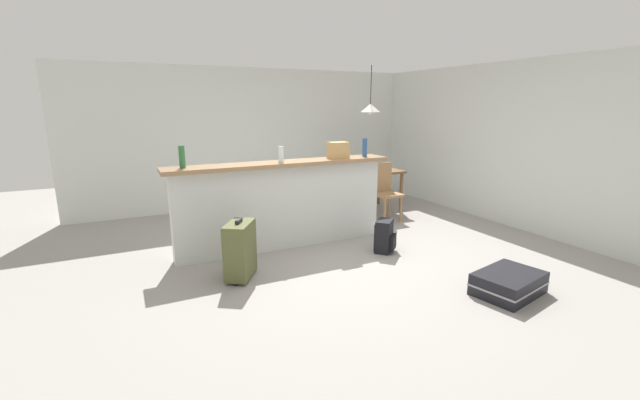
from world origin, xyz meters
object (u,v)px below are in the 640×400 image
object	(u,v)px
bottle_blue	(365,147)
dining_table	(367,175)
bottle_clear	(281,154)
pendant_lamp	(370,108)
grocery_bag	(338,150)
dining_chair_near_partition	(384,189)
suitcase_flat_black	(509,283)
bottle_green	(182,157)
suitcase_upright_olive	(240,250)
backpack_black	(385,237)

from	to	relation	value
bottle_blue	dining_table	distance (m)	1.48
bottle_clear	pendant_lamp	xyz separation A→B (m)	(2.11, 1.20, 0.56)
grocery_bag	pendant_lamp	bearing A→B (deg)	42.74
bottle_clear	dining_chair_near_partition	distance (m)	2.21
dining_table	suitcase_flat_black	distance (m)	3.46
bottle_green	dining_chair_near_partition	distance (m)	3.32
dining_table	suitcase_upright_olive	xyz separation A→B (m)	(-2.80, -1.82, -0.32)
dining_table	dining_chair_near_partition	size ratio (longest dim) A/B	1.18
dining_table	dining_chair_near_partition	world-z (taller)	dining_chair_near_partition
dining_chair_near_partition	suitcase_upright_olive	xyz separation A→B (m)	(-2.77, -1.26, -0.19)
grocery_bag	suitcase_flat_black	world-z (taller)	grocery_bag
dining_chair_near_partition	suitcase_upright_olive	distance (m)	3.05
grocery_bag	suitcase_upright_olive	bearing A→B (deg)	-155.82
backpack_black	dining_chair_near_partition	bearing A→B (deg)	55.30
bottle_green	suitcase_upright_olive	bearing A→B (deg)	-60.76
bottle_blue	dining_table	xyz separation A→B (m)	(0.77, 1.10, -0.62)
bottle_blue	bottle_clear	bearing A→B (deg)	-178.86
dining_chair_near_partition	backpack_black	bearing A→B (deg)	-124.70
suitcase_flat_black	suitcase_upright_olive	bearing A→B (deg)	145.92
grocery_bag	suitcase_upright_olive	xyz separation A→B (m)	(-1.59, -0.72, -0.92)
bottle_blue	dining_table	bearing A→B (deg)	54.89
pendant_lamp	backpack_black	world-z (taller)	pendant_lamp
suitcase_flat_black	bottle_blue	bearing A→B (deg)	97.03
bottle_clear	backpack_black	xyz separation A→B (m)	(1.13, -0.71, -1.04)
bottle_green	dining_chair_near_partition	world-z (taller)	bottle_green
bottle_clear	dining_table	distance (m)	2.40
dining_table	grocery_bag	bearing A→B (deg)	-137.28
pendant_lamp	dining_chair_near_partition	bearing A→B (deg)	-98.79
bottle_green	grocery_bag	xyz separation A→B (m)	(2.02, -0.04, -0.02)
bottle_green	suitcase_upright_olive	distance (m)	1.28
bottle_green	bottle_clear	distance (m)	1.19
bottle_green	dining_chair_near_partition	size ratio (longest dim) A/B	0.27
bottle_clear	backpack_black	world-z (taller)	bottle_clear
bottle_clear	suitcase_flat_black	bearing A→B (deg)	-55.65
dining_chair_near_partition	suitcase_flat_black	xyz separation A→B (m)	(-0.47, -2.82, -0.41)
backpack_black	dining_table	bearing A→B (deg)	63.69
pendant_lamp	backpack_black	xyz separation A→B (m)	(-0.98, -1.91, -1.60)
dining_table	suitcase_flat_black	xyz separation A→B (m)	(-0.49, -3.38, -0.54)
dining_table	pendant_lamp	xyz separation A→B (m)	(0.07, 0.07, 1.15)
bottle_clear	bottle_green	bearing A→B (deg)	177.14
suitcase_upright_olive	bottle_green	bearing A→B (deg)	119.24
pendant_lamp	dining_table	bearing A→B (deg)	-136.87
grocery_bag	suitcase_flat_black	bearing A→B (deg)	-72.73
dining_table	dining_chair_near_partition	distance (m)	0.58
bottle_green	grocery_bag	bearing A→B (deg)	-1.15
pendant_lamp	suitcase_upright_olive	distance (m)	3.74
bottle_clear	pendant_lamp	size ratio (longest dim) A/B	0.25
dining_table	pendant_lamp	size ratio (longest dim) A/B	1.35
bottle_blue	dining_table	size ratio (longest dim) A/B	0.23
bottle_green	dining_chair_near_partition	xyz separation A→B (m)	(3.19, 0.51, -0.76)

